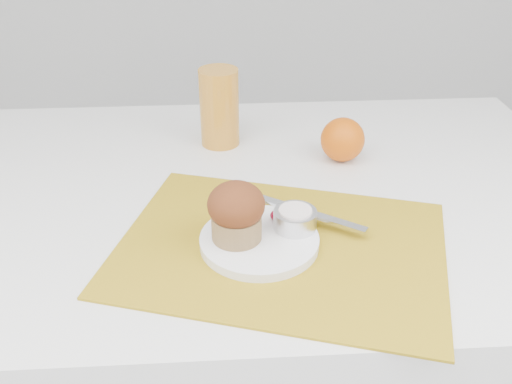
{
  "coord_description": "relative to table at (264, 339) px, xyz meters",
  "views": [
    {
      "loc": [
        -0.07,
        -0.83,
        1.27
      ],
      "look_at": [
        -0.02,
        -0.05,
        0.8
      ],
      "focal_mm": 40.0,
      "sensor_mm": 36.0,
      "label": 1
    }
  ],
  "objects": [
    {
      "name": "table",
      "position": [
        0.0,
        0.0,
        0.0
      ],
      "size": [
        1.2,
        0.8,
        0.75
      ],
      "primitive_type": "cube",
      "color": "white",
      "rests_on": "ground"
    },
    {
      "name": "plate",
      "position": [
        -0.02,
        -0.18,
        0.39
      ],
      "size": [
        0.24,
        0.24,
        0.01
      ],
      "primitive_type": "cylinder",
      "rotation": [
        0.0,
        0.0,
        0.38
      ],
      "color": "white",
      "rests_on": "placemat"
    },
    {
      "name": "raspberry_far",
      "position": [
        0.02,
        -0.15,
        0.4
      ],
      "size": [
        0.02,
        0.02,
        0.02
      ],
      "primitive_type": "ellipsoid",
      "color": "#510204",
      "rests_on": "plate"
    },
    {
      "name": "ramekin",
      "position": [
        0.03,
        -0.15,
        0.41
      ],
      "size": [
        0.08,
        0.08,
        0.03
      ],
      "primitive_type": "cylinder",
      "rotation": [
        0.0,
        0.0,
        0.25
      ],
      "color": "silver",
      "rests_on": "plate"
    },
    {
      "name": "butter_knife",
      "position": [
        0.06,
        -0.12,
        0.4
      ],
      "size": [
        0.17,
        0.12,
        0.0
      ],
      "primitive_type": "cube",
      "rotation": [
        0.0,
        0.0,
        -0.6
      ],
      "color": "#B8B9C1",
      "rests_on": "plate"
    },
    {
      "name": "orange",
      "position": [
        0.16,
        0.1,
        0.42
      ],
      "size": [
        0.09,
        0.09,
        0.09
      ],
      "primitive_type": "sphere",
      "color": "#E05C07",
      "rests_on": "table"
    },
    {
      "name": "cream",
      "position": [
        0.03,
        -0.15,
        0.42
      ],
      "size": [
        0.07,
        0.07,
        0.01
      ],
      "primitive_type": "cylinder",
      "rotation": [
        0.0,
        0.0,
        -0.37
      ],
      "color": "white",
      "rests_on": "ramekin"
    },
    {
      "name": "juice_glass",
      "position": [
        -0.08,
        0.19,
        0.45
      ],
      "size": [
        0.1,
        0.1,
        0.16
      ],
      "primitive_type": "cylinder",
      "rotation": [
        0.0,
        0.0,
        -0.29
      ],
      "color": "orange",
      "rests_on": "table"
    },
    {
      "name": "placemat",
      "position": [
        0.01,
        -0.18,
        0.38
      ],
      "size": [
        0.57,
        0.48,
        0.0
      ],
      "primitive_type": "cube",
      "rotation": [
        0.0,
        0.0,
        -0.3
      ],
      "color": "#AF8B18",
      "rests_on": "table"
    },
    {
      "name": "raspberry_near",
      "position": [
        0.01,
        -0.13,
        0.4
      ],
      "size": [
        0.02,
        0.02,
        0.02
      ],
      "primitive_type": "ellipsoid",
      "color": "#5D0212",
      "rests_on": "plate"
    },
    {
      "name": "muffin",
      "position": [
        -0.06,
        -0.18,
        0.44
      ],
      "size": [
        0.09,
        0.09,
        0.09
      ],
      "color": "#977649",
      "rests_on": "plate"
    }
  ]
}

